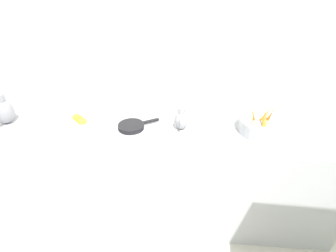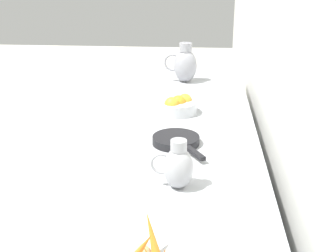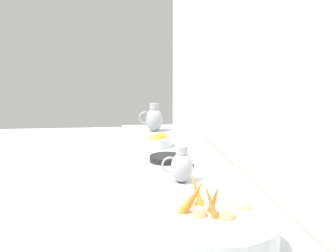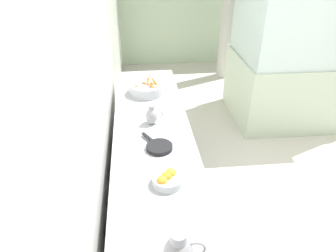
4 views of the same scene
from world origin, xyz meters
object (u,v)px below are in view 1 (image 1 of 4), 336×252
orange_bowl (80,123)px  metal_pitcher_tall (3,111)px  vegetable_colander (264,125)px  metal_pitcher_short (181,120)px  skillet_on_counter (132,126)px

orange_bowl → metal_pitcher_tall: 0.63m
vegetable_colander → metal_pitcher_short: 0.64m
skillet_on_counter → vegetable_colander: bearing=92.0°
metal_pitcher_short → skillet_on_counter: metal_pitcher_short is taller
metal_pitcher_tall → metal_pitcher_short: metal_pitcher_tall is taller
orange_bowl → metal_pitcher_short: size_ratio=1.13×
orange_bowl → metal_pitcher_short: (-0.05, 0.81, 0.04)m
metal_pitcher_tall → skillet_on_counter: bearing=90.5°
vegetable_colander → metal_pitcher_short: bearing=-89.3°
skillet_on_counter → metal_pitcher_tall: bearing=-89.5°
vegetable_colander → orange_bowl: 1.44m
metal_pitcher_tall → vegetable_colander: bearing=91.2°
orange_bowl → skillet_on_counter: bearing=92.9°
vegetable_colander → skillet_on_counter: (0.04, -1.03, -0.04)m
metal_pitcher_tall → skillet_on_counter: size_ratio=0.80×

